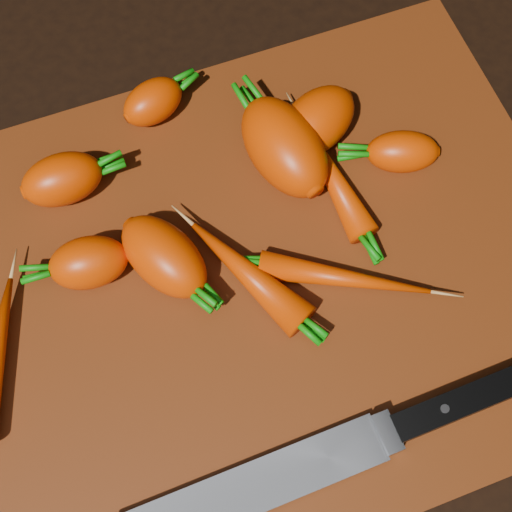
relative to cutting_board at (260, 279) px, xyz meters
name	(u,v)px	position (x,y,z in m)	size (l,w,h in m)	color
ground	(260,284)	(0.00, 0.00, -0.01)	(2.00, 2.00, 0.01)	black
cutting_board	(260,279)	(0.00, 0.00, 0.00)	(0.50, 0.40, 0.01)	#58250C
carrot_0	(62,179)	(-0.12, 0.12, 0.03)	(0.06, 0.04, 0.04)	#D73901
carrot_1	(89,263)	(-0.12, 0.05, 0.03)	(0.06, 0.04, 0.04)	#D73901
carrot_2	(164,256)	(-0.07, 0.03, 0.03)	(0.08, 0.05, 0.05)	#D73901
carrot_3	(284,147)	(0.05, 0.09, 0.03)	(0.10, 0.06, 0.06)	#D73901
carrot_4	(316,122)	(0.09, 0.10, 0.03)	(0.08, 0.05, 0.05)	#D73901
carrot_5	(153,102)	(-0.03, 0.17, 0.02)	(0.05, 0.04, 0.04)	#D73901
carrot_6	(402,152)	(0.14, 0.05, 0.02)	(0.06, 0.03, 0.03)	#D73901
carrot_7	(330,173)	(0.08, 0.06, 0.02)	(0.12, 0.02, 0.02)	#D73901
carrot_8	(345,278)	(0.06, -0.03, 0.02)	(0.13, 0.02, 0.02)	#D73901
carrot_9	(247,273)	(-0.01, 0.00, 0.02)	(0.11, 0.03, 0.03)	#D73901
knife	(279,478)	(-0.04, -0.15, 0.01)	(0.31, 0.04, 0.02)	gray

